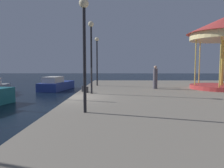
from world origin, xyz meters
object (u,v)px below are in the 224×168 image
at_px(motorboat_blue, 56,85).
at_px(bollard_center, 83,89).
at_px(lamp_post_mid_promenade, 91,45).
at_px(carousel, 223,36).
at_px(lamp_post_far_end, 97,53).
at_px(lamp_post_near_edge, 84,35).
at_px(person_far_corner, 155,78).
at_px(bollard_north, 87,90).

bearing_deg(motorboat_blue, bollard_center, -62.40).
bearing_deg(lamp_post_mid_promenade, bollard_center, 124.74).
bearing_deg(carousel, bollard_center, -169.99).
height_order(carousel, lamp_post_far_end, carousel).
height_order(lamp_post_near_edge, person_far_corner, lamp_post_near_edge).
bearing_deg(lamp_post_near_edge, lamp_post_mid_promenade, 93.88).
relative_size(lamp_post_near_edge, lamp_post_far_end, 0.99).
bearing_deg(motorboat_blue, bollard_north, -62.32).
relative_size(carousel, lamp_post_mid_promenade, 1.19).
distance_m(motorboat_blue, lamp_post_mid_promenade, 10.67).
xyz_separation_m(lamp_post_near_edge, bollard_north, (-0.75, 5.87, -2.71)).
height_order(lamp_post_near_edge, bollard_center, lamp_post_near_edge).
bearing_deg(carousel, bollard_north, -166.59).
height_order(motorboat_blue, lamp_post_mid_promenade, lamp_post_mid_promenade).
height_order(carousel, lamp_post_near_edge, carousel).
xyz_separation_m(carousel, bollard_north, (-10.08, -2.40, -3.86)).
distance_m(motorboat_blue, bollard_center, 8.94).
bearing_deg(carousel, motorboat_blue, 157.30).
bearing_deg(person_far_corner, lamp_post_far_end, 152.50).
bearing_deg(bollard_north, person_far_corner, 26.73).
bearing_deg(bollard_center, carousel, 10.01).
distance_m(lamp_post_near_edge, person_far_corner, 9.65).
height_order(lamp_post_near_edge, lamp_post_far_end, lamp_post_far_end).
relative_size(motorboat_blue, lamp_post_mid_promenade, 1.18).
xyz_separation_m(motorboat_blue, lamp_post_near_edge, (5.20, -14.35, 3.16)).
bearing_deg(person_far_corner, lamp_post_near_edge, -116.98).
distance_m(lamp_post_far_end, person_far_corner, 5.76).
relative_size(lamp_post_mid_promenade, bollard_north, 11.42).
relative_size(lamp_post_near_edge, bollard_north, 10.64).
bearing_deg(lamp_post_mid_promenade, person_far_corner, 32.50).
xyz_separation_m(carousel, person_far_corner, (-5.05, 0.13, -3.22)).
bearing_deg(lamp_post_mid_promenade, lamp_post_near_edge, -86.12).
bearing_deg(lamp_post_mid_promenade, carousel, 16.28).
distance_m(lamp_post_mid_promenade, bollard_center, 3.14).
distance_m(motorboat_blue, person_far_corner, 11.24).
distance_m(carousel, bollard_north, 11.06).
bearing_deg(lamp_post_near_edge, bollard_center, 99.37).
distance_m(bollard_center, bollard_north, 0.65).
bearing_deg(person_far_corner, motorboat_blue, 147.86).
bearing_deg(bollard_north, bollard_center, 118.68).
bearing_deg(bollard_center, person_far_corner, 20.17).
bearing_deg(person_far_corner, bollard_center, -159.83).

